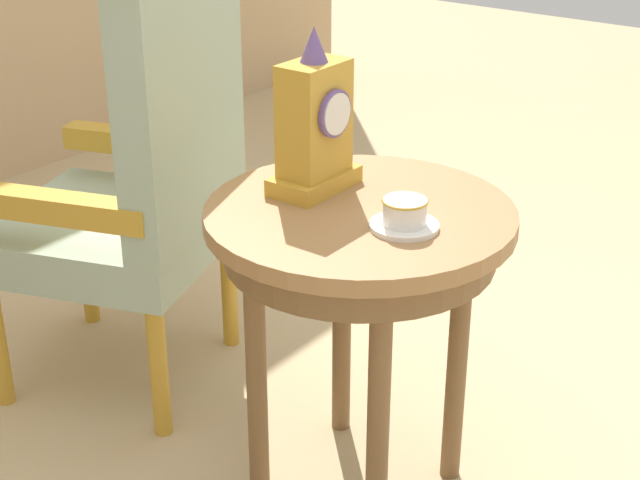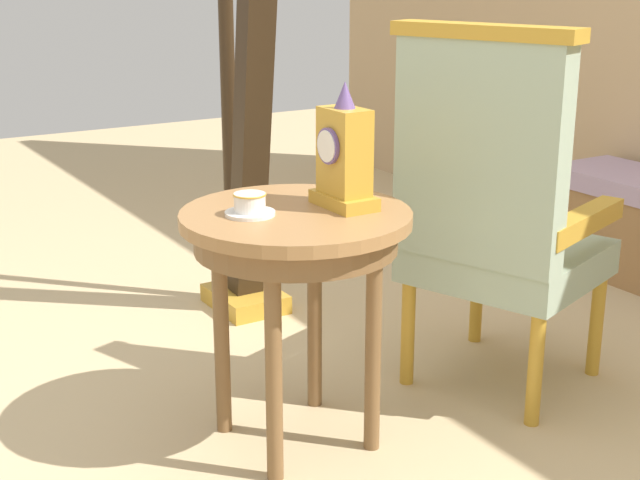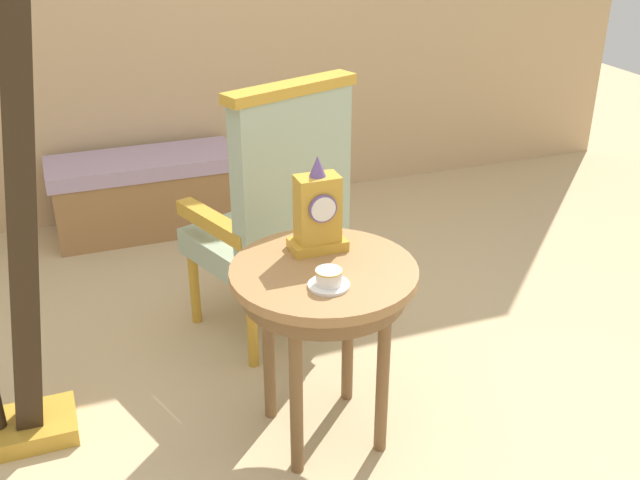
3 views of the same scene
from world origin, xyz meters
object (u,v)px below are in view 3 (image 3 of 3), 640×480
object	(u,v)px
side_table	(324,292)
window_bench	(145,193)
teacup_left	(329,279)
harp	(6,259)
mantel_clock	(318,213)
armchair	(276,211)

from	to	relation	value
side_table	window_bench	size ratio (longest dim) A/B	0.66
side_table	teacup_left	xyz separation A→B (m)	(-0.03, -0.12, 0.11)
harp	window_bench	bearing A→B (deg)	68.42
mantel_clock	armchair	distance (m)	0.57
side_table	armchair	bearing A→B (deg)	86.44
side_table	teacup_left	bearing A→B (deg)	-103.86
side_table	window_bench	distance (m)	2.01
armchair	harp	size ratio (longest dim) A/B	0.64
harp	mantel_clock	bearing A→B (deg)	-11.96
window_bench	side_table	bearing A→B (deg)	-80.49
mantel_clock	window_bench	distance (m)	1.94
harp	window_bench	xyz separation A→B (m)	(0.64, 1.61, -0.49)
armchair	harp	world-z (taller)	harp
side_table	harp	world-z (taller)	harp
mantel_clock	window_bench	world-z (taller)	mantel_clock
teacup_left	mantel_clock	world-z (taller)	mantel_clock
teacup_left	window_bench	world-z (taller)	teacup_left
side_table	harp	bearing A→B (deg)	160.26
teacup_left	harp	bearing A→B (deg)	153.63
teacup_left	mantel_clock	size ratio (longest dim) A/B	0.39
side_table	mantel_clock	xyz separation A→B (m)	(0.03, 0.14, 0.22)
armchair	mantel_clock	bearing A→B (deg)	-91.47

